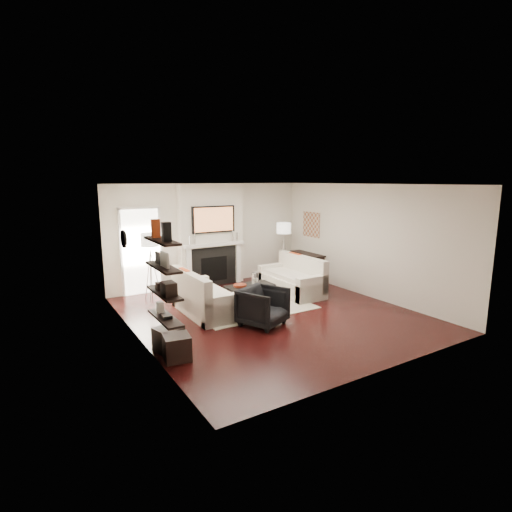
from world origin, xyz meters
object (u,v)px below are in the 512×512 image
coffee_table (250,286)px  loveseat_right_base (291,285)px  loveseat_left_base (206,304)px  ottoman_near (169,339)px  armchair (263,305)px  lamp_right_shade (284,228)px  lamp_left_shade (150,240)px

coffee_table → loveseat_right_base: bearing=5.6°
loveseat_right_base → loveseat_left_base: bearing=-173.6°
loveseat_right_base → ottoman_near: 4.13m
armchair → ottoman_near: armchair is taller
coffee_table → armchair: bearing=-110.3°
loveseat_left_base → ottoman_near: size_ratio=4.50×
loveseat_right_base → ottoman_near: size_ratio=4.50×
loveseat_right_base → coffee_table: same height
loveseat_right_base → lamp_right_shade: 2.02m
lamp_right_shade → ottoman_near: bearing=-145.6°
loveseat_left_base → armchair: (0.66, -1.22, 0.20)m
armchair → lamp_right_shade: bearing=24.5°
coffee_table → lamp_left_shade: (-1.87, 1.31, 1.05)m
loveseat_right_base → ottoman_near: loveseat_right_base is taller
coffee_table → lamp_right_shade: lamp_right_shade is taller
loveseat_left_base → armchair: bearing=-61.5°
armchair → lamp_left_shade: size_ratio=2.03×
loveseat_right_base → armchair: size_ratio=2.21×
coffee_table → ottoman_near: (-2.49, -1.57, -0.20)m
lamp_left_shade → ottoman_near: lamp_left_shade is taller
armchair → coffee_table: bearing=45.4°
loveseat_left_base → lamp_left_shade: 2.04m
loveseat_left_base → armchair: 1.40m
armchair → lamp_left_shade: 3.18m
loveseat_right_base → lamp_right_shade: (0.75, 1.40, 1.24)m
armchair → lamp_left_shade: lamp_left_shade is taller
coffee_table → lamp_right_shade: bearing=36.9°
coffee_table → lamp_left_shade: size_ratio=2.75×
loveseat_right_base → lamp_left_shade: 3.58m
coffee_table → loveseat_left_base: bearing=-172.6°
loveseat_right_base → armchair: bearing=-140.1°
lamp_right_shade → ottoman_near: (-4.52, -3.10, -1.25)m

